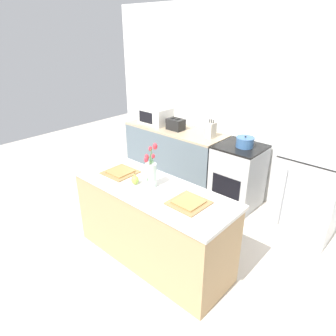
% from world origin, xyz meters
% --- Properties ---
extents(ground_plane, '(10.00, 10.00, 0.00)m').
position_xyz_m(ground_plane, '(0.00, 0.00, 0.00)').
color(ground_plane, beige).
extents(back_wall, '(5.20, 0.08, 2.70)m').
position_xyz_m(back_wall, '(0.00, 2.00, 1.35)').
color(back_wall, silver).
rests_on(back_wall, ground_plane).
extents(kitchen_island, '(1.80, 0.66, 0.89)m').
position_xyz_m(kitchen_island, '(0.00, 0.00, 0.45)').
color(kitchen_island, tan).
rests_on(kitchen_island, ground_plane).
extents(back_counter, '(1.68, 0.60, 0.90)m').
position_xyz_m(back_counter, '(-1.06, 1.60, 0.45)').
color(back_counter, slate).
rests_on(back_counter, ground_plane).
extents(stove_range, '(0.60, 0.61, 0.90)m').
position_xyz_m(stove_range, '(0.10, 1.60, 0.45)').
color(stove_range, '#B2B5B7').
rests_on(stove_range, ground_plane).
extents(refrigerator, '(0.68, 0.67, 1.65)m').
position_xyz_m(refrigerator, '(1.05, 1.60, 0.83)').
color(refrigerator, '#B7BABC').
rests_on(refrigerator, ground_plane).
extents(flower_vase, '(0.12, 0.16, 0.45)m').
position_xyz_m(flower_vase, '(-0.01, 0.01, 1.04)').
color(flower_vase, silver).
rests_on(flower_vase, kitchen_island).
extents(pear_figurine, '(0.08, 0.08, 0.13)m').
position_xyz_m(pear_figurine, '(-0.17, -0.06, 0.94)').
color(pear_figurine, '#9EBC47').
rests_on(pear_figurine, kitchen_island).
extents(plate_setting_left, '(0.33, 0.33, 0.02)m').
position_xyz_m(plate_setting_left, '(-0.47, 0.00, 0.90)').
color(plate_setting_left, olive).
rests_on(plate_setting_left, kitchen_island).
extents(plate_setting_right, '(0.33, 0.33, 0.02)m').
position_xyz_m(plate_setting_right, '(0.47, 0.00, 0.90)').
color(plate_setting_right, olive).
rests_on(plate_setting_right, kitchen_island).
extents(toaster, '(0.28, 0.18, 0.17)m').
position_xyz_m(toaster, '(-1.02, 1.56, 0.98)').
color(toaster, black).
rests_on(toaster, back_counter).
extents(cooking_pot, '(0.24, 0.24, 0.16)m').
position_xyz_m(cooking_pot, '(0.15, 1.60, 0.97)').
color(cooking_pot, '#386093').
rests_on(cooking_pot, stove_range).
extents(microwave, '(0.48, 0.37, 0.27)m').
position_xyz_m(microwave, '(-1.48, 1.60, 1.03)').
color(microwave, white).
rests_on(microwave, back_counter).
extents(knife_block, '(0.10, 0.14, 0.27)m').
position_xyz_m(knife_block, '(-0.40, 1.61, 1.01)').
color(knife_block, beige).
rests_on(knife_block, back_counter).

